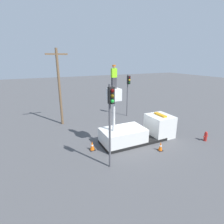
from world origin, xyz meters
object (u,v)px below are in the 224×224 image
traffic_light_pole (111,111)px  traffic_light_across (128,87)px  fire_hydrant (206,136)px  traffic_cone_rear (92,146)px  utility_pole (59,85)px  worker (114,77)px  bucket_truck (138,131)px  traffic_cone_curbside (160,146)px

traffic_light_pole → traffic_light_across: size_ratio=1.07×
fire_hydrant → traffic_cone_rear: 10.02m
fire_hydrant → utility_pole: (-10.75, 9.73, 3.92)m
worker → traffic_light_across: size_ratio=0.33×
utility_pole → fire_hydrant: bearing=-42.2°
bucket_truck → traffic_cone_rear: bucket_truck is taller
worker → fire_hydrant: (7.79, -2.62, -5.28)m
traffic_light_pole → utility_pole: 9.92m
utility_pole → worker: bearing=-67.4°
traffic_cone_rear → utility_pole: utility_pole is taller
bucket_truck → traffic_light_pole: size_ratio=1.21×
traffic_light_across → traffic_light_pole: bearing=-125.7°
fire_hydrant → traffic_cone_rear: fire_hydrant is taller
bucket_truck → fire_hydrant: bucket_truck is taller
traffic_light_across → traffic_cone_curbside: size_ratio=6.86×
bucket_truck → utility_pole: bearing=127.2°
traffic_light_pole → utility_pole: size_ratio=0.70×
bucket_truck → traffic_light_across: bearing=67.9°
traffic_light_pole → worker: bearing=60.6°
utility_pole → traffic_light_across: bearing=-4.9°
fire_hydrant → traffic_cone_rear: (-9.65, 2.72, -0.07)m
bucket_truck → traffic_cone_curbside: size_ratio=8.89×
traffic_cone_rear → bucket_truck: bearing=-1.3°
bucket_truck → fire_hydrant: bearing=-26.1°
bucket_truck → traffic_cone_rear: (-4.29, 0.10, -0.50)m
traffic_cone_rear → utility_pole: bearing=98.9°
traffic_light_pole → traffic_cone_rear: (-0.34, 2.79, -3.59)m
traffic_cone_curbside → utility_pole: 11.83m
bucket_truck → traffic_light_pole: (-3.95, -2.69, 3.09)m
traffic_light_pole → fire_hydrant: (9.31, 0.07, -3.53)m
worker → traffic_cone_rear: worker is taller
fire_hydrant → bucket_truck: bearing=153.9°
bucket_truck → traffic_cone_curbside: 2.42m
traffic_light_pole → fire_hydrant: 9.95m
traffic_light_pole → traffic_cone_rear: traffic_light_pole is taller
worker → bucket_truck: bearing=0.0°
worker → traffic_light_across: (5.04, 6.43, -2.02)m
traffic_cone_curbside → utility_pole: bearing=122.4°
fire_hydrant → traffic_cone_rear: size_ratio=1.16×
worker → traffic_light_across: bearing=51.9°
traffic_light_pole → traffic_cone_rear: bearing=97.0°
worker → traffic_light_pole: (-1.51, -2.69, -1.75)m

